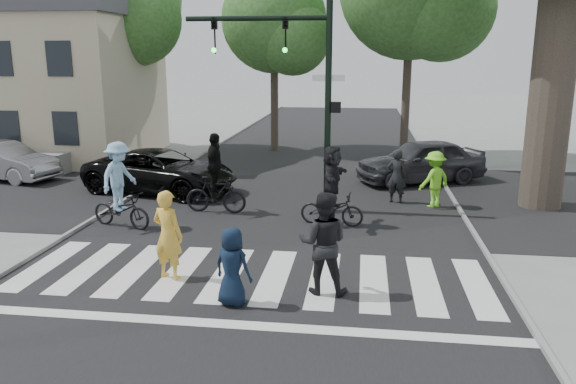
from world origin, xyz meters
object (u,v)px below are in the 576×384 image
cyclist_right (332,190)px  car_silver (3,161)px  cyclist_mid (215,180)px  cyclist_left (120,191)px  car_suv (161,171)px  pedestrian_adult (323,243)px  pedestrian_child (232,267)px  traffic_signal (298,74)px  pedestrian_woman (168,235)px  car_grey (421,161)px

cyclist_right → car_silver: 12.82m
cyclist_mid → cyclist_left: bearing=-140.5°
car_suv → cyclist_mid: bearing=-119.7°
pedestrian_adult → pedestrian_child: bearing=28.2°
car_suv → car_silver: 6.46m
traffic_signal → cyclist_mid: 3.79m
pedestrian_adult → cyclist_left: bearing=-30.2°
car_suv → pedestrian_woman: bearing=-146.3°
pedestrian_adult → cyclist_left: cyclist_left is taller
cyclist_mid → cyclist_right: (3.37, -0.79, 0.01)m
car_silver → car_suv: bearing=-87.1°
pedestrian_woman → pedestrian_child: pedestrian_woman is taller
car_suv → car_grey: bearing=-60.3°
pedestrian_woman → car_suv: (-2.75, 7.11, -0.21)m
car_suv → car_silver: car_suv is taller
cyclist_left → pedestrian_child: bearing=-47.0°
pedestrian_child → car_grey: size_ratio=0.32×
pedestrian_child → car_grey: (4.30, 10.83, 0.05)m
pedestrian_adult → car_silver: pedestrian_adult is taller
pedestrian_adult → car_silver: 14.90m
pedestrian_woman → car_silver: bearing=-23.4°
traffic_signal → cyclist_left: bearing=-151.7°
cyclist_right → car_suv: size_ratio=0.42×
cyclist_left → car_silver: 8.36m
pedestrian_woman → car_grey: (5.86, 9.78, -0.14)m
pedestrian_woman → pedestrian_child: 1.89m
pedestrian_child → pedestrian_adult: size_ratio=0.74×
traffic_signal → car_suv: 5.90m
pedestrian_adult → car_suv: 9.45m
traffic_signal → car_grey: 6.54m
pedestrian_woman → cyclist_mid: bearing=-67.5°
cyclist_mid → car_grey: cyclist_mid is taller
pedestrian_adult → cyclist_left: 6.55m
pedestrian_adult → car_suv: (-5.87, 7.40, -0.28)m
pedestrian_child → cyclist_left: size_ratio=0.64×
pedestrian_woman → pedestrian_adult: 3.14m
pedestrian_woman → pedestrian_adult: (3.12, -0.29, 0.07)m
cyclist_right → car_grey: size_ratio=0.47×
cyclist_mid → car_grey: bearing=38.1°
traffic_signal → car_grey: traffic_signal is taller
pedestrian_child → cyclist_left: bearing=-28.2°
pedestrian_child → car_grey: 11.66m
pedestrian_child → cyclist_right: bearing=-87.2°
pedestrian_woman → cyclist_mid: cyclist_mid is taller
car_silver → traffic_signal: bearing=-90.8°
cyclist_left → cyclist_right: bearing=9.7°
pedestrian_woman → cyclist_right: 5.13m
car_suv → car_grey: car_grey is taller
pedestrian_child → car_suv: bearing=-43.4°
traffic_signal → pedestrian_woman: 6.61m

